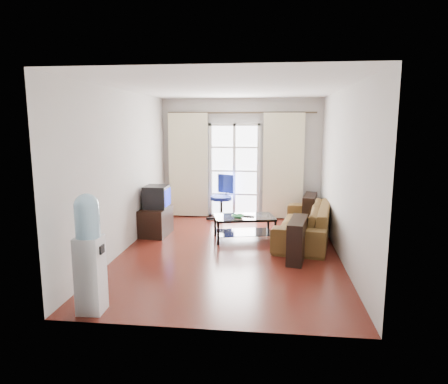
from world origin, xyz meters
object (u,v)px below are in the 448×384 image
Objects in this scene: tv_stand at (156,221)px; task_chair at (222,207)px; water_cooler at (89,251)px; crt_tv at (156,197)px; coffee_table at (244,225)px; sofa at (304,222)px.

task_chair is at bearing 54.71° from tv_stand.
tv_stand is 3.26m from water_cooler.
task_chair is at bearing 51.38° from crt_tv.
coffee_table is 0.87× the size of water_cooler.
tv_stand is (-1.73, 0.13, -0.02)m from coffee_table.
water_cooler is at bearing -29.29° from sofa.
tv_stand is at bearing -79.65° from sofa.
crt_tv is at bearing 174.82° from coffee_table.
sofa reaches higher than coffee_table.
task_chair reaches higher than coffee_table.
sofa is 2.87m from crt_tv.
coffee_table is at bearing -4.52° from crt_tv.
tv_stand is 0.52× the size of water_cooler.
sofa is 3.28× the size of tv_stand.
coffee_table is 1.65m from task_chair.
sofa is 2.21m from task_chair.
sofa is 2.38× the size of task_chair.
water_cooler reaches higher than crt_tv.
coffee_table is at bearing -0.78° from tv_stand.
sofa is 1.97× the size of coffee_table.
task_chair is (1.13, 1.40, 0.03)m from tv_stand.
sofa is 4.91× the size of crt_tv.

